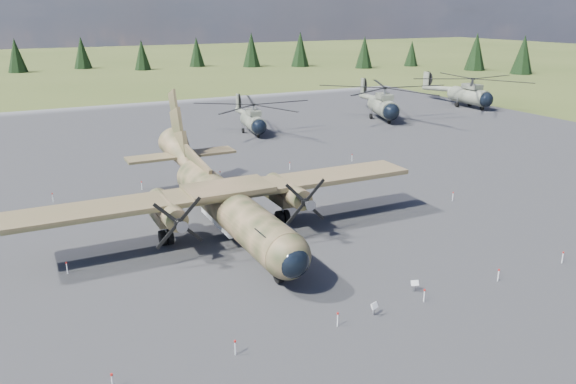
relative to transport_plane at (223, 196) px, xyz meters
name	(u,v)px	position (x,y,z in m)	size (l,w,h in m)	color
ground	(291,232)	(4.62, -2.40, -2.92)	(500.00, 500.00, 0.00)	#4D5626
apron	(242,196)	(4.62, 7.60, -2.92)	(120.00, 120.00, 0.04)	#5D5E63
transport_plane	(223,196)	(0.00, 0.00, 0.00)	(30.74, 28.00, 10.17)	#2E361D
helicopter_near	(253,112)	(16.44, 32.51, 0.14)	(19.54, 21.13, 4.32)	gray
helicopter_mid	(383,96)	(38.79, 32.93, 0.82)	(26.29, 26.45, 5.28)	gray
helicopter_far	(470,86)	(59.48, 35.84, 0.81)	(21.34, 24.76, 5.27)	gray
info_placard_left	(374,307)	(3.09, -15.82, -2.40)	(0.54, 0.36, 0.79)	gray
info_placard_right	(415,284)	(6.94, -14.60, -2.41)	(0.53, 0.34, 0.77)	gray
barrier_fence	(286,227)	(4.16, -2.47, -2.42)	(33.12, 29.62, 0.85)	white
treeline	(364,168)	(10.39, -3.71, 1.85)	(294.33, 293.66, 10.96)	black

